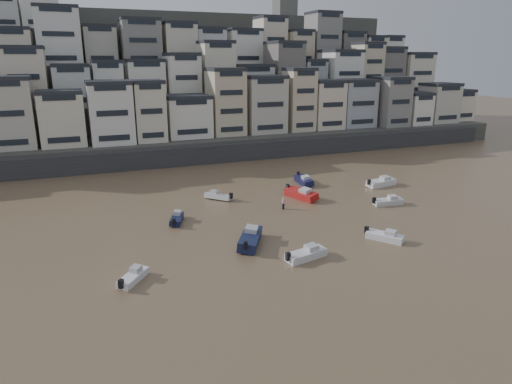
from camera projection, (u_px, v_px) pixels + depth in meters
name	position (u px, v px, depth m)	size (l,w,h in m)	color
harbor_wall	(192.00, 155.00, 86.93)	(140.00, 3.00, 3.50)	#38383A
hillside	(171.00, 84.00, 120.96)	(141.04, 66.00, 50.00)	#4C4C47
boat_a	(306.00, 253.00, 45.79)	(4.94, 1.62, 1.35)	silver
boat_b	(385.00, 235.00, 50.51)	(4.48, 1.46, 1.22)	silver
boat_c	(250.00, 237.00, 49.39)	(6.55, 2.14, 1.79)	#131C3E
boat_d	(388.00, 200.00, 62.86)	(4.60, 1.51, 1.26)	silver
boat_e	(301.00, 193.00, 65.69)	(5.98, 1.96, 1.63)	#AA1614
boat_f	(177.00, 218.00, 56.18)	(4.31, 1.41, 1.18)	#13193E
boat_g	(381.00, 181.00, 72.13)	(5.62, 1.84, 1.53)	silver
boat_h	(218.00, 195.00, 65.36)	(4.40, 1.44, 1.20)	silver
boat_i	(304.00, 179.00, 73.41)	(5.42, 1.77, 1.48)	#13153D
boat_j	(133.00, 276.00, 41.22)	(4.11, 1.34, 1.12)	white
person_pink	(283.00, 203.00, 61.01)	(0.44, 0.44, 1.74)	#D496A1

